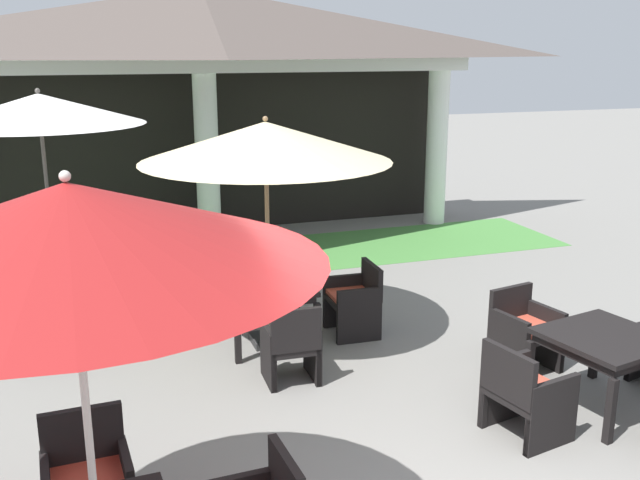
% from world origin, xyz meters
% --- Properties ---
extents(background_pavilion, '(10.16, 2.93, 4.35)m').
position_xyz_m(background_pavilion, '(0.00, 9.14, 3.42)').
color(background_pavilion, white).
rests_on(background_pavilion, ground).
extents(lawn_strip, '(11.96, 2.24, 0.01)m').
position_xyz_m(lawn_strip, '(0.00, 7.81, 0.00)').
color(lawn_strip, '#47843D').
rests_on(lawn_strip, ground).
extents(patio_table_near_foreground, '(1.22, 1.22, 0.76)m').
position_xyz_m(patio_table_near_foreground, '(2.43, 1.66, 0.66)').
color(patio_table_near_foreground, black).
rests_on(patio_table_near_foreground, ground).
extents(patio_chair_near_foreground_west, '(0.69, 0.74, 0.88)m').
position_xyz_m(patio_chair_near_foreground_west, '(1.42, 1.45, 0.40)').
color(patio_chair_near_foreground_west, black).
rests_on(patio_chair_near_foreground_west, ground).
extents(patio_chair_near_foreground_north, '(0.70, 0.68, 0.87)m').
position_xyz_m(patio_chair_near_foreground_north, '(2.23, 2.66, 0.42)').
color(patio_chair_near_foreground_north, black).
rests_on(patio_chair_near_foreground_north, ground).
extents(patio_umbrella_mid_left, '(2.70, 2.70, 2.79)m').
position_xyz_m(patio_umbrella_mid_left, '(-2.26, 0.32, 2.50)').
color(patio_umbrella_mid_left, '#2D2D2D').
rests_on(patio_umbrella_mid_left, ground).
extents(patio_table_mid_right, '(1.02, 1.02, 0.74)m').
position_xyz_m(patio_table_mid_right, '(-0.19, 4.23, 0.64)').
color(patio_table_mid_right, black).
rests_on(patio_table_mid_right, ground).
extents(patio_umbrella_mid_right, '(2.81, 2.81, 2.66)m').
position_xyz_m(patio_umbrella_mid_right, '(-0.19, 4.23, 2.37)').
color(patio_umbrella_mid_right, '#2D2D2D').
rests_on(patio_umbrella_mid_right, ground).
extents(patio_chair_mid_right_south, '(0.56, 0.55, 0.87)m').
position_xyz_m(patio_chair_mid_right_south, '(-0.24, 3.17, 0.39)').
color(patio_chair_mid_right_south, black).
rests_on(patio_chair_mid_right_south, ground).
extents(patio_chair_mid_right_east, '(0.58, 0.64, 0.87)m').
position_xyz_m(patio_chair_mid_right_east, '(0.87, 4.19, 0.42)').
color(patio_chair_mid_right_east, black).
rests_on(patio_chair_mid_right_east, ground).
extents(patio_table_far_back, '(0.89, 0.89, 0.76)m').
position_xyz_m(patio_table_far_back, '(-2.54, 5.63, 0.65)').
color(patio_table_far_back, black).
rests_on(patio_table_far_back, ground).
extents(patio_umbrella_far_back, '(2.43, 2.43, 2.93)m').
position_xyz_m(patio_umbrella_far_back, '(-2.54, 5.63, 2.67)').
color(patio_umbrella_far_back, '#2D2D2D').
rests_on(patio_umbrella_far_back, ground).
extents(patio_chair_far_back_east, '(0.52, 0.62, 0.87)m').
position_xyz_m(patio_chair_far_back_east, '(-1.53, 5.59, 0.42)').
color(patio_chair_far_back_east, black).
rests_on(patio_chair_far_back_east, ground).
extents(patio_chair_far_back_south, '(0.64, 0.55, 0.91)m').
position_xyz_m(patio_chair_far_back_south, '(-2.58, 4.61, 0.41)').
color(patio_chair_far_back_south, black).
rests_on(patio_chair_far_back_south, ground).
extents(patio_chair_far_back_north, '(0.58, 0.58, 0.87)m').
position_xyz_m(patio_chair_far_back_north, '(-2.51, 6.64, 0.42)').
color(patio_chair_far_back_north, black).
rests_on(patio_chair_far_back_north, ground).
extents(terracotta_urn, '(0.33, 0.33, 0.43)m').
position_xyz_m(terracotta_urn, '(-0.86, 6.27, 0.18)').
color(terracotta_urn, '#9E5633').
rests_on(terracotta_urn, ground).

